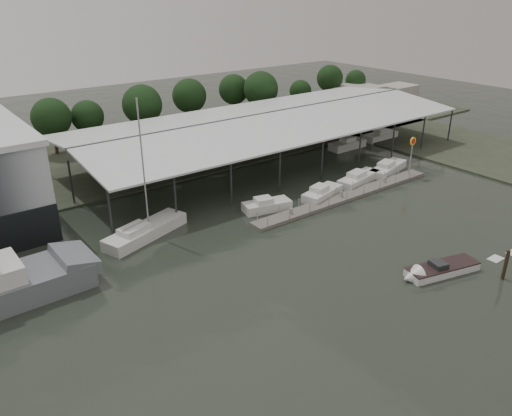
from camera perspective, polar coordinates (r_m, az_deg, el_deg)
ground at (r=45.67m, az=6.55°, el=-7.18°), size 200.00×200.00×0.00m
land_strip_far at (r=78.56m, az=-15.07°, el=5.82°), size 140.00×30.00×0.30m
land_strip_east at (r=85.14m, az=24.32°, el=5.88°), size 20.00×60.00×0.30m
covered_boat_shed at (r=73.48m, az=1.34°, el=10.30°), size 58.24×24.00×6.96m
floating_dock at (r=61.52m, az=10.32°, el=1.31°), size 28.00×2.00×1.40m
shell_fuel_sign at (r=69.22m, az=17.40°, el=6.45°), size 1.10×0.18×5.55m
distant_commercial_buildings at (r=115.00m, az=12.86°, el=12.55°), size 22.00×8.00×4.00m
white_sailboat at (r=52.17m, az=-12.61°, el=-2.62°), size 9.91×5.53×14.36m
speedboat_underway at (r=47.52m, az=19.94°, el=-6.73°), size 18.35×6.38×2.00m
moored_cruiser_0 at (r=57.05m, az=1.20°, el=0.32°), size 5.87×3.41×1.70m
moored_cruiser_1 at (r=60.96m, az=7.54°, el=1.71°), size 6.41×3.60×1.70m
moored_cruiser_2 at (r=66.48m, az=11.65°, el=3.33°), size 7.62×3.59×1.70m
moored_cruiser_3 at (r=71.23m, az=14.82°, el=4.42°), size 7.72×3.96×1.70m
horizon_tree_line at (r=91.68m, az=-4.63°, el=12.73°), size 71.11×11.74×9.54m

